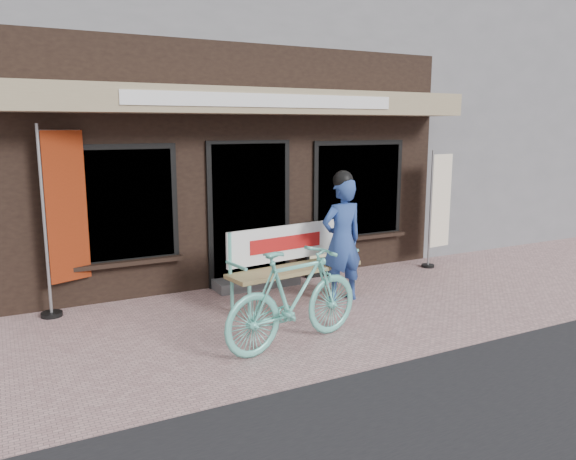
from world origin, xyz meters
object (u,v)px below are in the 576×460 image
bench (291,258)px  person (342,238)px  bicycle (294,297)px  nobori_red (63,217)px  menu_stand (319,248)px  nobori_cream (439,207)px

bench → person: person is taller
bicycle → person: bearing=-61.4°
nobori_red → menu_stand: nobori_red is taller
bicycle → nobori_cream: size_ratio=0.92×
nobori_red → nobori_cream: (6.00, -0.34, -0.22)m
bench → nobori_cream: (3.22, 0.64, 0.41)m
nobori_red → person: bearing=-41.0°
bench → menu_stand: 1.41m
bicycle → bench: bearing=-37.9°
nobori_cream → menu_stand: 2.29m
bench → menu_stand: bench is taller
bicycle → menu_stand: (1.72, 2.36, -0.09)m
nobori_red → nobori_cream: size_ratio=1.22×
person → nobori_cream: (2.56, 0.89, 0.14)m
bicycle → menu_stand: bicycle is taller
bench → menu_stand: (1.02, 0.96, -0.16)m
nobori_red → nobori_cream: nobori_red is taller
person → menu_stand: bearing=72.7°
nobori_cream → menu_stand: (-2.20, 0.32, -0.57)m
person → bicycle: (-1.36, -1.14, -0.34)m
bicycle → nobori_red: (-2.09, 2.37, 0.71)m
bicycle → menu_stand: bearing=-47.5°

